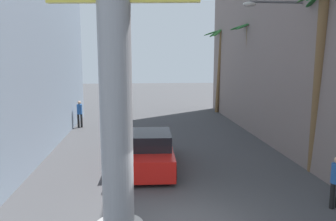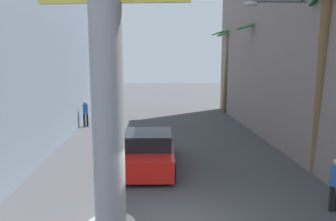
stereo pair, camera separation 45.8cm
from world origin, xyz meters
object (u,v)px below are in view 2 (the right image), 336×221
Objects in this scene: car_lead at (148,151)px; palm_tree_mid_right at (254,67)px; street_lamp at (295,65)px; palm_tree_near_right at (325,60)px; palm_tree_far_right at (227,57)px; pedestrian_far_left at (86,112)px; pedestrian_by_sign at (336,181)px.

car_lead is 0.74× the size of palm_tree_mid_right.
street_lamp is 7.12m from car_lead.
palm_tree_near_right is at bearing -90.86° from palm_tree_mid_right.
palm_tree_far_right is (0.28, 13.53, 0.36)m from street_lamp.
palm_tree_near_right is 14.99m from pedestrian_far_left.
palm_tree_near_right reaches higher than street_lamp.
street_lamp is 4.29× the size of pedestrian_by_sign.
street_lamp is at bearing -94.15° from palm_tree_mid_right.
pedestrian_far_left reaches higher than car_lead.
pedestrian_by_sign is at bearing -92.83° from palm_tree_far_right.
car_lead is 10.32m from palm_tree_mid_right.
palm_tree_mid_right is at bearing 89.14° from palm_tree_near_right.
street_lamp is 5.70m from pedestrian_by_sign.
palm_tree_mid_right is 11.97m from pedestrian_by_sign.
palm_tree_near_right is 4.08× the size of pedestrian_far_left.
palm_tree_mid_right is 3.83× the size of pedestrian_far_left.
street_lamp is at bearing -38.34° from pedestrian_far_left.
palm_tree_far_right is at bearing 87.17° from pedestrian_by_sign.
palm_tree_mid_right is at bearing -6.73° from pedestrian_far_left.
street_lamp reaches higher than pedestrian_by_sign.
palm_tree_far_right is 3.94× the size of pedestrian_far_left.
palm_tree_far_right is at bearing 64.89° from car_lead.
palm_tree_near_right is (0.37, -1.65, 0.22)m from street_lamp.
pedestrian_by_sign is (9.77, -12.81, -0.09)m from pedestrian_far_left.
pedestrian_by_sign is (-0.62, -4.59, -3.31)m from street_lamp.
pedestrian_far_left is (-10.39, 8.21, -3.22)m from street_lamp.
palm_tree_far_right is 6.64m from palm_tree_mid_right.
pedestrian_far_left is 1.09× the size of pedestrian_by_sign.
pedestrian_far_left is at bearing -153.49° from palm_tree_far_right.
street_lamp reaches higher than palm_tree_mid_right.
car_lead is 0.72× the size of palm_tree_far_right.
palm_tree_far_right is 18.52m from pedestrian_by_sign.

